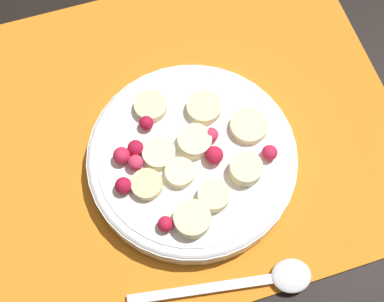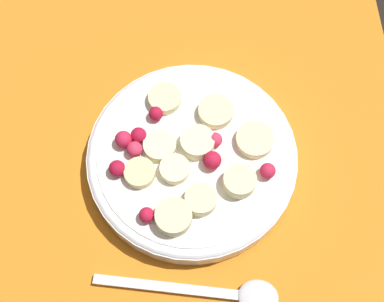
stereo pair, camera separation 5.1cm
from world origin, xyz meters
The scene contains 4 objects.
ground_plane centered at (0.00, 0.00, 0.00)m, with size 3.00×3.00×0.00m, color black.
placemat centered at (0.00, 0.00, 0.00)m, with size 0.44×0.38×0.01m.
fruit_bowl centered at (-0.01, -0.04, 0.02)m, with size 0.21×0.21×0.04m.
spoon centered at (0.02, -0.17, 0.01)m, with size 0.17×0.05×0.01m.
Camera 1 is at (-0.07, -0.24, 0.51)m, focal length 50.00 mm.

